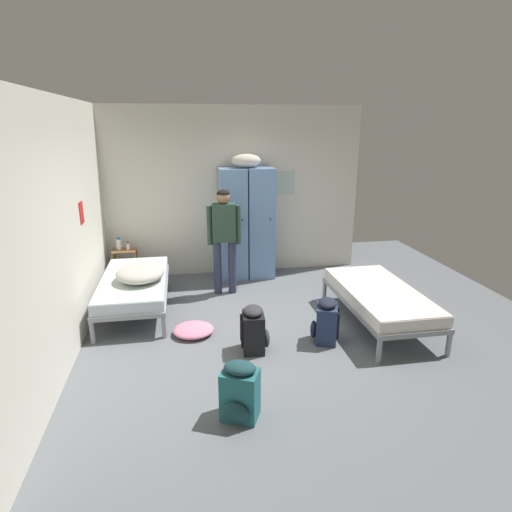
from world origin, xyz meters
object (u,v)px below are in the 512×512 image
shelf_unit (126,263)px  bed_right (379,297)px  bedding_heap (140,273)px  water_bottle (119,244)px  clothes_pile_pink (193,330)px  bed_left_rear (134,284)px  backpack_teal (240,392)px  lotion_bottle (128,246)px  locker_bank (246,221)px  backpack_black (254,330)px  person_traveler (224,232)px  backpack_navy (326,321)px

shelf_unit → bed_right: bearing=-32.1°
shelf_unit → bedding_heap: bedding_heap is taller
water_bottle → clothes_pile_pink: size_ratio=0.41×
bed_right → bed_left_rear: (-3.18, 1.00, 0.00)m
backpack_teal → lotion_bottle: bearing=109.6°
shelf_unit → clothes_pile_pink: bearing=-63.4°
locker_bank → backpack_black: (-0.31, -2.55, -0.71)m
clothes_pile_pink → lotion_bottle: bearing=115.4°
bed_right → locker_bank: bearing=123.5°
locker_bank → person_traveler: size_ratio=1.29×
person_traveler → backpack_teal: (-0.18, -3.00, -0.71)m
bedding_heap → backpack_navy: 2.55m
backpack_navy → backpack_teal: 1.72m
bed_right → water_bottle: size_ratio=9.20×
person_traveler → backpack_teal: 3.08m
locker_bank → bed_right: size_ratio=1.09×
backpack_black → backpack_navy: size_ratio=1.00×
bed_right → backpack_teal: backpack_teal is taller
bedding_heap → backpack_black: (1.35, -1.27, -0.34)m
locker_bank → water_bottle: (-2.09, 0.04, -0.31)m
shelf_unit → backpack_teal: (1.38, -3.72, -0.09)m
water_bottle → lotion_bottle: bearing=-21.8°
water_bottle → backpack_black: water_bottle is taller
bedding_heap → backpack_black: size_ratio=1.34×
locker_bank → water_bottle: locker_bank is taller
bed_left_rear → backpack_black: (1.46, -1.41, -0.12)m
bedding_heap → person_traveler: size_ratio=0.46×
backpack_black → backpack_teal: bearing=-105.8°
locker_bank → person_traveler: 0.84m
water_bottle → clothes_pile_pink: 2.42m
bed_left_rear → backpack_teal: backpack_teal is taller
bed_left_rear → backpack_black: size_ratio=3.45×
bed_left_rear → locker_bank: bearing=32.8°
water_bottle → backpack_navy: water_bottle is taller
lotion_bottle → backpack_navy: lotion_bottle is taller
person_traveler → water_bottle: size_ratio=7.80×
clothes_pile_pink → backpack_navy: bearing=-16.1°
bed_right → bedding_heap: 3.20m
person_traveler → backpack_navy: 2.17m
locker_bank → bed_left_rear: 2.18m
bed_left_rear → backpack_navy: backpack_navy is taller
shelf_unit → person_traveler: bearing=-24.8°
bedding_heap → backpack_teal: 2.65m
backpack_navy → backpack_teal: bearing=-134.6°
backpack_teal → clothes_pile_pink: (-0.36, 1.68, -0.20)m
lotion_bottle → backpack_navy: size_ratio=0.26×
bed_left_rear → person_traveler: size_ratio=1.18×
bed_left_rear → bedding_heap: (0.11, -0.14, 0.22)m
bed_left_rear → clothes_pile_pink: size_ratio=3.73×
locker_bank → water_bottle: 2.12m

